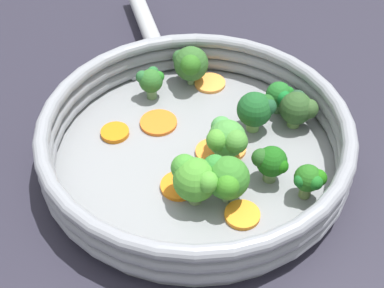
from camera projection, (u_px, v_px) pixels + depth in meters
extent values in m
plane|color=#211F2A|center=(192.00, 160.00, 0.62)|extent=(4.00, 4.00, 0.00)
cylinder|color=gray|center=(192.00, 157.00, 0.62)|extent=(0.33, 0.33, 0.01)
torus|color=gray|center=(192.00, 148.00, 0.61)|extent=(0.35, 0.35, 0.02)
torus|color=gray|center=(192.00, 137.00, 0.60)|extent=(0.35, 0.35, 0.02)
torus|color=gray|center=(192.00, 125.00, 0.59)|extent=(0.35, 0.35, 0.02)
cylinder|color=#999B9E|center=(144.00, 23.00, 0.79)|extent=(0.20, 0.08, 0.02)
sphere|color=gray|center=(191.00, 67.00, 0.73)|extent=(0.01, 0.01, 0.01)
sphere|color=gray|center=(131.00, 77.00, 0.71)|extent=(0.01, 0.01, 0.01)
cylinder|color=orange|center=(239.00, 215.00, 0.55)|extent=(0.05, 0.05, 0.00)
cylinder|color=orange|center=(210.00, 149.00, 0.62)|extent=(0.05, 0.05, 0.01)
cylinder|color=orange|center=(226.00, 149.00, 0.62)|extent=(0.04, 0.04, 0.00)
cylinder|color=orange|center=(176.00, 186.00, 0.58)|extent=(0.06, 0.06, 0.00)
cylinder|color=orange|center=(155.00, 123.00, 0.65)|extent=(0.05, 0.05, 0.00)
cylinder|color=#F9933C|center=(207.00, 83.00, 0.71)|extent=(0.05, 0.05, 0.00)
cylinder|color=orange|center=(112.00, 133.00, 0.64)|extent=(0.04, 0.04, 0.01)
cylinder|color=#73975C|center=(188.00, 77.00, 0.70)|extent=(0.01, 0.01, 0.02)
sphere|color=#2C5823|center=(188.00, 64.00, 0.69)|extent=(0.05, 0.05, 0.05)
sphere|color=#275025|center=(178.00, 58.00, 0.69)|extent=(0.02, 0.02, 0.02)
sphere|color=#2A621B|center=(188.00, 65.00, 0.67)|extent=(0.03, 0.03, 0.03)
cylinder|color=#7EB55E|center=(250.00, 123.00, 0.64)|extent=(0.02, 0.02, 0.02)
sphere|color=#184F21|center=(251.00, 109.00, 0.62)|extent=(0.04, 0.04, 0.04)
sphere|color=#194527|center=(264.00, 107.00, 0.62)|extent=(0.02, 0.02, 0.02)
sphere|color=#194D1A|center=(263.00, 103.00, 0.62)|extent=(0.02, 0.02, 0.02)
cylinder|color=#6BA751|center=(223.00, 152.00, 0.60)|extent=(0.01, 0.01, 0.02)
sphere|color=#418436|center=(224.00, 139.00, 0.59)|extent=(0.04, 0.04, 0.04)
sphere|color=#478B2D|center=(214.00, 140.00, 0.58)|extent=(0.02, 0.02, 0.02)
sphere|color=#428840|center=(218.00, 127.00, 0.60)|extent=(0.02, 0.02, 0.02)
sphere|color=#438030|center=(232.00, 142.00, 0.58)|extent=(0.03, 0.03, 0.03)
cylinder|color=#5D8F56|center=(274.00, 105.00, 0.67)|extent=(0.02, 0.02, 0.02)
sphere|color=#1B5B1F|center=(276.00, 94.00, 0.65)|extent=(0.03, 0.03, 0.03)
sphere|color=#165E19|center=(285.00, 93.00, 0.65)|extent=(0.02, 0.02, 0.02)
sphere|color=#126323|center=(280.00, 98.00, 0.64)|extent=(0.02, 0.02, 0.02)
cylinder|color=#78A055|center=(291.00, 120.00, 0.65)|extent=(0.02, 0.02, 0.02)
sphere|color=#284720|center=(293.00, 108.00, 0.63)|extent=(0.04, 0.04, 0.04)
sphere|color=#2E4C24|center=(305.00, 109.00, 0.63)|extent=(0.02, 0.02, 0.02)
sphere|color=#203E28|center=(294.00, 99.00, 0.64)|extent=(0.02, 0.02, 0.02)
cylinder|color=olive|center=(302.00, 189.00, 0.56)|extent=(0.01, 0.01, 0.02)
sphere|color=#205B18|center=(304.00, 178.00, 0.55)|extent=(0.03, 0.03, 0.03)
sphere|color=#1C610F|center=(315.00, 178.00, 0.55)|extent=(0.02, 0.02, 0.02)
sphere|color=#19621D|center=(312.00, 182.00, 0.54)|extent=(0.02, 0.02, 0.02)
sphere|color=#175D1F|center=(297.00, 181.00, 0.55)|extent=(0.01, 0.01, 0.01)
cylinder|color=#658B51|center=(149.00, 92.00, 0.68)|extent=(0.01, 0.01, 0.02)
sphere|color=#285E23|center=(148.00, 81.00, 0.67)|extent=(0.03, 0.03, 0.03)
sphere|color=#23582A|center=(139.00, 77.00, 0.67)|extent=(0.02, 0.02, 0.02)
sphere|color=#20681C|center=(156.00, 77.00, 0.67)|extent=(0.01, 0.01, 0.01)
sphere|color=#215E2B|center=(150.00, 72.00, 0.67)|extent=(0.02, 0.02, 0.02)
cylinder|color=#6A884E|center=(267.00, 173.00, 0.58)|extent=(0.01, 0.01, 0.02)
sphere|color=#165312|center=(268.00, 161.00, 0.57)|extent=(0.03, 0.03, 0.03)
sphere|color=#16590D|center=(277.00, 166.00, 0.56)|extent=(0.02, 0.02, 0.02)
sphere|color=#204D1B|center=(258.00, 158.00, 0.57)|extent=(0.02, 0.02, 0.02)
cylinder|color=#85A96E|center=(223.00, 193.00, 0.56)|extent=(0.01, 0.01, 0.02)
sphere|color=#317224|center=(224.00, 178.00, 0.54)|extent=(0.05, 0.05, 0.05)
sphere|color=#33791C|center=(224.00, 186.00, 0.53)|extent=(0.02, 0.02, 0.02)
sphere|color=#2C772B|center=(211.00, 167.00, 0.55)|extent=(0.03, 0.03, 0.03)
cylinder|color=#7B9758|center=(193.00, 194.00, 0.56)|extent=(0.01, 0.01, 0.02)
sphere|color=#42862A|center=(193.00, 180.00, 0.54)|extent=(0.05, 0.05, 0.05)
sphere|color=#468D2D|center=(204.00, 182.00, 0.53)|extent=(0.02, 0.02, 0.02)
sphere|color=#3B822B|center=(181.00, 168.00, 0.55)|extent=(0.03, 0.03, 0.03)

